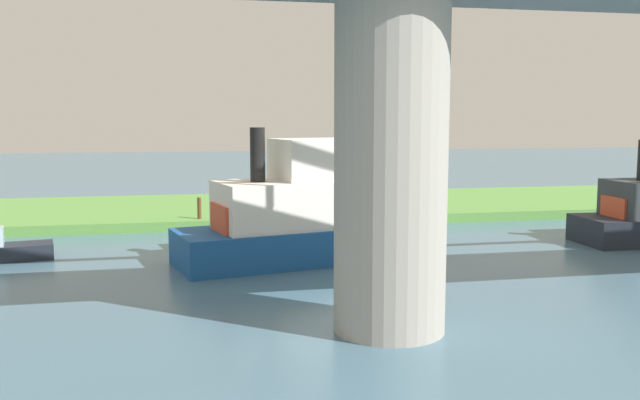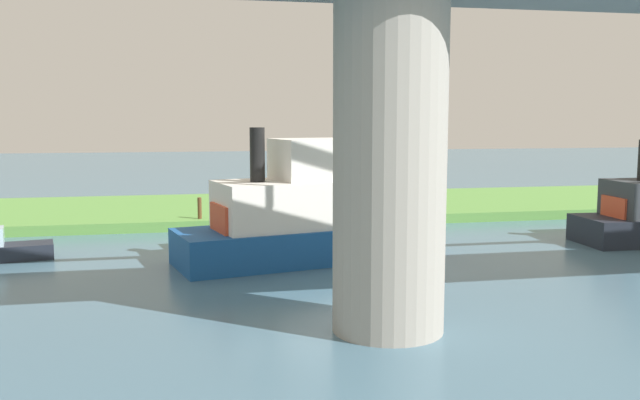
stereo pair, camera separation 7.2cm
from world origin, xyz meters
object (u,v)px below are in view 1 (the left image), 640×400
object	(u,v)px
mooring_post	(199,208)
houseboat_blue	(316,211)
person_on_bank	(389,196)
bridge_pylon	(391,166)

from	to	relation	value
mooring_post	houseboat_blue	bearing A→B (deg)	116.89
person_on_bank	mooring_post	distance (m)	10.38
bridge_pylon	person_on_bank	world-z (taller)	bridge_pylon
bridge_pylon	person_on_bank	xyz separation A→B (m)	(-5.94, -19.07, -3.06)
mooring_post	houseboat_blue	distance (m)	9.36
mooring_post	person_on_bank	bearing A→B (deg)	-170.98
bridge_pylon	houseboat_blue	world-z (taller)	bridge_pylon
mooring_post	houseboat_blue	world-z (taller)	houseboat_blue
bridge_pylon	mooring_post	distance (m)	18.26
bridge_pylon	houseboat_blue	size ratio (longest dim) A/B	0.81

